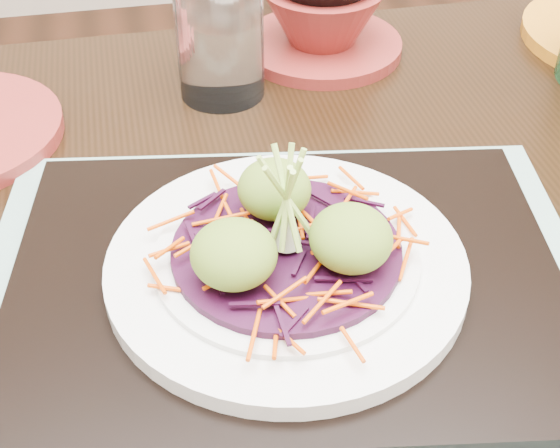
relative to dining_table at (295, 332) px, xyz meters
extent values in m
cube|color=black|center=(0.00, 0.00, 0.07)|extent=(1.10, 0.74, 0.04)
cube|color=gray|center=(-0.02, -0.05, 0.09)|extent=(0.46, 0.38, 0.00)
cube|color=black|center=(-0.02, -0.05, 0.10)|extent=(0.40, 0.32, 0.02)
cylinder|color=silver|center=(-0.02, -0.05, 0.12)|extent=(0.23, 0.23, 0.01)
cylinder|color=silver|center=(-0.02, -0.05, 0.12)|extent=(0.17, 0.17, 0.01)
cylinder|color=#2D0922|center=(-0.02, -0.05, 0.13)|extent=(0.15, 0.15, 0.01)
ellipsoid|color=olive|center=(-0.05, -0.07, 0.15)|extent=(0.06, 0.06, 0.04)
ellipsoid|color=olive|center=(0.02, -0.07, 0.15)|extent=(0.06, 0.06, 0.04)
ellipsoid|color=olive|center=(-0.02, -0.01, 0.15)|extent=(0.06, 0.06, 0.04)
cylinder|color=white|center=(-0.02, 0.22, 0.15)|extent=(0.10, 0.10, 0.11)
cylinder|color=maroon|center=(0.09, 0.29, 0.10)|extent=(0.18, 0.18, 0.01)
camera|label=1|loc=(-0.10, -0.41, 0.46)|focal=50.00mm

